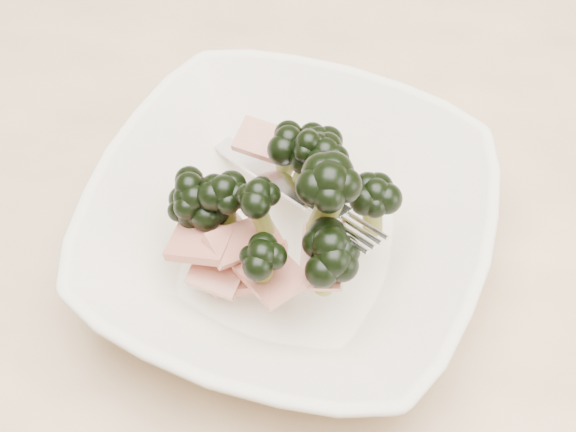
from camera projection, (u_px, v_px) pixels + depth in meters
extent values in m
cube|color=tan|center=(334.00, 210.00, 0.62)|extent=(1.20, 0.80, 0.04)
imported|color=beige|center=(288.00, 230.00, 0.55)|extent=(0.32, 0.32, 0.07)
cylinder|color=olive|center=(317.00, 160.00, 0.56)|extent=(0.02, 0.02, 0.04)
ellipsoid|color=black|center=(318.00, 140.00, 0.54)|extent=(0.03, 0.03, 0.02)
cylinder|color=olive|center=(327.00, 210.00, 0.50)|extent=(0.03, 0.02, 0.05)
ellipsoid|color=black|center=(329.00, 180.00, 0.48)|extent=(0.04, 0.04, 0.03)
cylinder|color=olive|center=(193.00, 208.00, 0.54)|extent=(0.02, 0.02, 0.04)
ellipsoid|color=black|center=(189.00, 186.00, 0.52)|extent=(0.03, 0.03, 0.03)
cylinder|color=olive|center=(209.00, 221.00, 0.54)|extent=(0.02, 0.02, 0.03)
ellipsoid|color=black|center=(206.00, 204.00, 0.52)|extent=(0.03, 0.03, 0.03)
cylinder|color=olive|center=(259.00, 213.00, 0.51)|extent=(0.02, 0.02, 0.04)
ellipsoid|color=black|center=(258.00, 193.00, 0.49)|extent=(0.03, 0.03, 0.02)
cylinder|color=olive|center=(329.00, 263.00, 0.51)|extent=(0.02, 0.02, 0.03)
ellipsoid|color=black|center=(330.00, 245.00, 0.49)|extent=(0.04, 0.04, 0.03)
cylinder|color=olive|center=(323.00, 173.00, 0.54)|extent=(0.02, 0.02, 0.04)
ellipsoid|color=black|center=(325.00, 152.00, 0.52)|extent=(0.03, 0.03, 0.03)
cylinder|color=olive|center=(191.00, 221.00, 0.54)|extent=(0.02, 0.02, 0.03)
ellipsoid|color=black|center=(188.00, 203.00, 0.53)|extent=(0.03, 0.03, 0.03)
cylinder|color=olive|center=(328.00, 275.00, 0.51)|extent=(0.02, 0.02, 0.03)
ellipsoid|color=black|center=(330.00, 259.00, 0.49)|extent=(0.04, 0.04, 0.03)
cylinder|color=olive|center=(373.00, 212.00, 0.54)|extent=(0.02, 0.02, 0.04)
ellipsoid|color=black|center=(376.00, 193.00, 0.52)|extent=(0.03, 0.03, 0.03)
cylinder|color=olive|center=(288.00, 161.00, 0.55)|extent=(0.02, 0.02, 0.04)
ellipsoid|color=black|center=(288.00, 140.00, 0.53)|extent=(0.03, 0.03, 0.03)
cylinder|color=olive|center=(226.00, 208.00, 0.52)|extent=(0.02, 0.02, 0.03)
ellipsoid|color=black|center=(224.00, 190.00, 0.51)|extent=(0.03, 0.03, 0.03)
cylinder|color=olive|center=(308.00, 163.00, 0.54)|extent=(0.02, 0.02, 0.04)
ellipsoid|color=black|center=(308.00, 142.00, 0.52)|extent=(0.03, 0.03, 0.02)
cylinder|color=olive|center=(198.00, 218.00, 0.53)|extent=(0.02, 0.02, 0.04)
ellipsoid|color=black|center=(194.00, 198.00, 0.52)|extent=(0.03, 0.03, 0.03)
cylinder|color=olive|center=(263.00, 274.00, 0.50)|extent=(0.02, 0.02, 0.04)
ellipsoid|color=black|center=(262.00, 254.00, 0.48)|extent=(0.03, 0.03, 0.02)
cylinder|color=olive|center=(303.00, 166.00, 0.54)|extent=(0.02, 0.02, 0.03)
ellipsoid|color=black|center=(304.00, 149.00, 0.53)|extent=(0.03, 0.03, 0.03)
cube|color=maroon|center=(214.00, 223.00, 0.54)|extent=(0.05, 0.05, 0.01)
cube|color=maroon|center=(244.00, 240.00, 0.52)|extent=(0.05, 0.05, 0.03)
cube|color=maroon|center=(274.00, 144.00, 0.56)|extent=(0.06, 0.04, 0.01)
cube|color=maroon|center=(200.00, 244.00, 0.52)|extent=(0.04, 0.03, 0.02)
cube|color=maroon|center=(271.00, 274.00, 0.51)|extent=(0.05, 0.05, 0.02)
cube|color=maroon|center=(322.00, 256.00, 0.51)|extent=(0.03, 0.05, 0.02)
cube|color=maroon|center=(250.00, 268.00, 0.53)|extent=(0.05, 0.04, 0.02)
cube|color=maroon|center=(221.00, 263.00, 0.53)|extent=(0.04, 0.05, 0.02)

